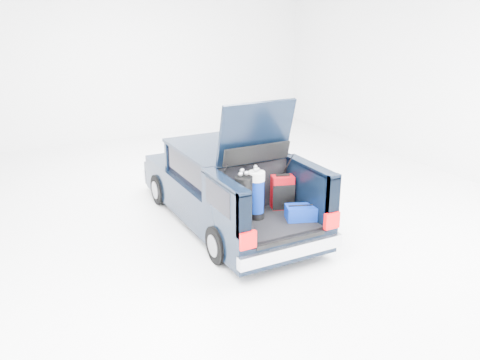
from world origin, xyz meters
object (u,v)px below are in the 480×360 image
red_suitcase (282,192)px  blue_duffel (301,213)px  car (225,186)px  black_golf_bag (244,203)px  blue_golf_bag (256,194)px

red_suitcase → blue_duffel: size_ratio=1.09×
car → black_golf_bag: bearing=-106.5°
black_golf_bag → blue_duffel: bearing=16.9°
car → blue_duffel: 1.83m
red_suitcase → blue_golf_bag: size_ratio=0.68×
red_suitcase → blue_golf_bag: blue_golf_bag is taller
car → red_suitcase: size_ratio=7.71×
blue_golf_bag → blue_duffel: size_ratio=1.61×
car → blue_golf_bag: size_ratio=5.23×
blue_golf_bag → blue_duffel: 0.77m
car → black_golf_bag: size_ratio=4.85×
red_suitcase → blue_golf_bag: (-0.59, -0.15, 0.12)m
red_suitcase → car: bearing=128.5°
black_golf_bag → red_suitcase: bearing=46.5°
red_suitcase → black_golf_bag: bearing=-138.1°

